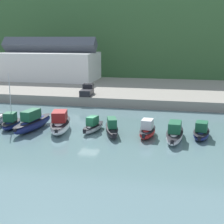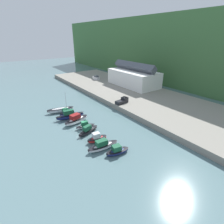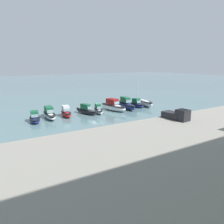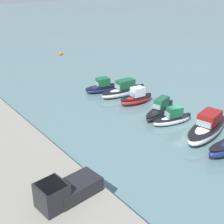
% 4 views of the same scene
% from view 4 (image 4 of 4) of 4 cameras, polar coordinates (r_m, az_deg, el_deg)
% --- Properties ---
extents(ground_plane, '(320.00, 320.00, 0.00)m').
position_cam_4_polar(ground_plane, '(38.33, 12.52, -1.82)').
color(ground_plane, slate).
extents(moored_boat_3, '(4.17, 8.14, 2.81)m').
position_cam_4_polar(moored_boat_3, '(35.27, 17.00, -2.84)').
color(moored_boat_3, white).
rests_on(moored_boat_3, ground_plane).
extents(moored_boat_4, '(2.56, 5.31, 2.14)m').
position_cam_4_polar(moored_boat_4, '(37.34, 11.04, -1.11)').
color(moored_boat_4, silver).
rests_on(moored_boat_4, ground_plane).
extents(moored_boat_5, '(3.34, 6.69, 2.23)m').
position_cam_4_polar(moored_boat_5, '(39.36, 8.80, 0.49)').
color(moored_boat_5, black).
rests_on(moored_boat_5, ground_plane).
extents(moored_boat_6, '(2.32, 5.11, 2.32)m').
position_cam_4_polar(moored_boat_6, '(42.47, 4.47, 2.58)').
color(moored_boat_6, red).
rests_on(moored_boat_6, ground_plane).
extents(moored_boat_7, '(2.49, 7.54, 2.36)m').
position_cam_4_polar(moored_boat_7, '(45.20, 2.17, 4.04)').
color(moored_boat_7, silver).
rests_on(moored_boat_7, ground_plane).
extents(moored_boat_8, '(2.73, 5.49, 2.11)m').
position_cam_4_polar(moored_boat_8, '(46.76, -1.88, 4.60)').
color(moored_boat_8, navy).
rests_on(moored_boat_8, ground_plane).
extents(pickup_truck_0, '(2.39, 4.89, 1.90)m').
position_cam_4_polar(pickup_truck_0, '(22.72, -8.75, -14.10)').
color(pickup_truck_0, black).
rests_on(pickup_truck_0, quay_promenade).
extents(mooring_buoy_0, '(0.75, 0.75, 0.75)m').
position_cam_4_polar(mooring_buoy_0, '(69.35, -9.38, 10.55)').
color(mooring_buoy_0, orange).
rests_on(mooring_buoy_0, ground_plane).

